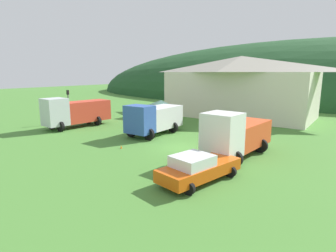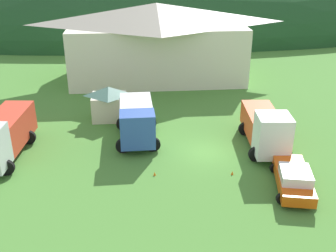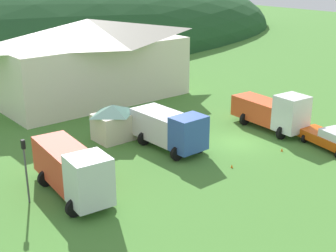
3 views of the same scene
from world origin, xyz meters
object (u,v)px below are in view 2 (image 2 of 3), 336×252
play_shed_cream (109,102)px  box_truck_blue (137,120)px  traffic_cone_mid_row (155,175)px  depot_building (157,40)px  heavy_rig_white (266,128)px  service_pickup_orange (293,178)px  traffic_cone_near_pickup (232,174)px  tow_truck_silver (2,135)px

play_shed_cream → box_truck_blue: bearing=-61.8°
box_truck_blue → traffic_cone_mid_row: bearing=9.8°
depot_building → traffic_cone_mid_row: 22.40m
heavy_rig_white → service_pickup_orange: bearing=5.7°
box_truck_blue → traffic_cone_mid_row: 6.00m
depot_building → play_shed_cream: depot_building is taller
traffic_cone_near_pickup → box_truck_blue: bearing=136.4°
box_truck_blue → traffic_cone_mid_row: size_ratio=12.94×
heavy_rig_white → traffic_cone_mid_row: heavy_rig_white is taller
tow_truck_silver → box_truck_blue: bearing=108.4°
tow_truck_silver → box_truck_blue: size_ratio=1.18×
depot_building → traffic_cone_near_pickup: depot_building is taller
depot_building → play_shed_cream: size_ratio=6.37×
play_shed_cream → traffic_cone_mid_row: size_ratio=6.29×
play_shed_cream → box_truck_blue: box_truck_blue is taller
tow_truck_silver → service_pickup_orange: size_ratio=1.39×
depot_building → play_shed_cream: bearing=-112.7°
box_truck_blue → service_pickup_orange: bearing=49.2°
traffic_cone_near_pickup → traffic_cone_mid_row: bearing=176.1°
service_pickup_orange → traffic_cone_near_pickup: service_pickup_orange is taller
depot_building → play_shed_cream: 13.17m
play_shed_cream → traffic_cone_near_pickup: play_shed_cream is taller
traffic_cone_mid_row → traffic_cone_near_pickup: bearing=-3.9°
service_pickup_orange → tow_truck_silver: bearing=-94.7°
tow_truck_silver → traffic_cone_near_pickup: size_ratio=15.18×
depot_building → tow_truck_silver: depot_building is taller
box_truck_blue → heavy_rig_white: 9.90m
depot_building → play_shed_cream: (-4.96, -11.88, -2.78)m
play_shed_cream → traffic_cone_mid_row: (3.41, -10.04, -1.55)m
heavy_rig_white → traffic_cone_near_pickup: size_ratio=14.26×
traffic_cone_mid_row → play_shed_cream: bearing=108.8°
tow_truck_silver → box_truck_blue: (9.64, 2.21, -0.12)m
depot_building → box_truck_blue: bearing=-99.1°
play_shed_cream → traffic_cone_near_pickup: bearing=-50.2°
play_shed_cream → traffic_cone_mid_row: play_shed_cream is taller
depot_building → box_truck_blue: 16.69m
depot_building → box_truck_blue: (-2.61, -16.27, -2.64)m
tow_truck_silver → play_shed_cream: bearing=137.6°
depot_building → box_truck_blue: depot_building is taller
depot_building → service_pickup_orange: 25.62m
traffic_cone_mid_row → heavy_rig_white: bearing=20.8°
play_shed_cream → heavy_rig_white: heavy_rig_white is taller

